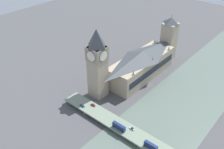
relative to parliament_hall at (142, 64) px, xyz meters
The scene contains 11 objects.
ground_plane 23.09m from the parliament_hall, 153.69° to the left, with size 600.00×600.00×0.00m, color #4C4C4F.
river_water 56.78m from the parliament_hall, behind, with size 64.40×360.00×0.30m, color slate.
parliament_hall is the anchor object (origin of this frame).
clock_tower 57.31m from the parliament_hall, 77.10° to the left, with size 14.92×14.92×65.69m.
victoria_tower 53.45m from the parliament_hall, 89.94° to the right, with size 14.54×14.54×52.72m.
road_bridge 92.48m from the parliament_hall, 126.31° to the left, with size 160.79×14.18×4.35m.
double_decker_bus_lead 84.84m from the parliament_hall, 113.35° to the left, with size 11.42×2.61×4.82m.
double_decker_bus_mid 99.72m from the parliament_hall, 128.79° to the left, with size 10.51×2.50×4.66m.
car_northbound_lead 71.30m from the parliament_hall, 89.35° to the left, with size 4.69×1.88×1.32m.
car_northbound_tail 78.30m from the parliament_hall, 84.74° to the left, with size 4.72×1.75×1.51m.
car_southbound_lead 82.89m from the parliament_hall, 120.15° to the left, with size 4.16×1.93×1.24m.
Camera 1 is at (-102.57, 177.37, 143.68)m, focal length 40.00 mm.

